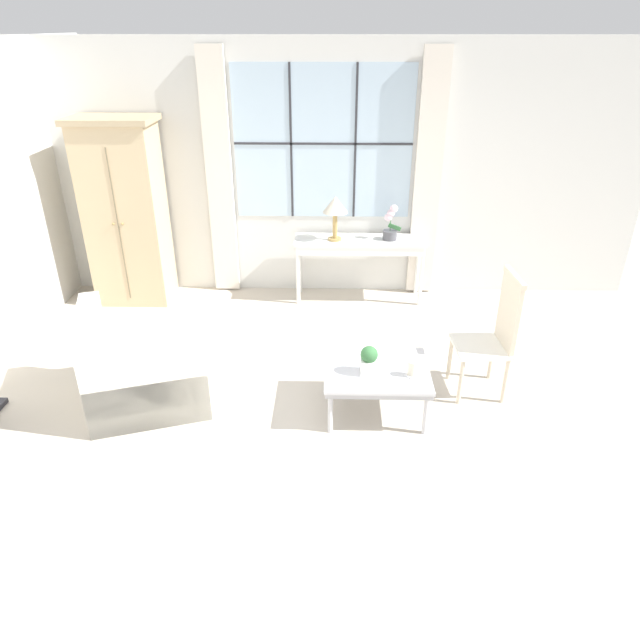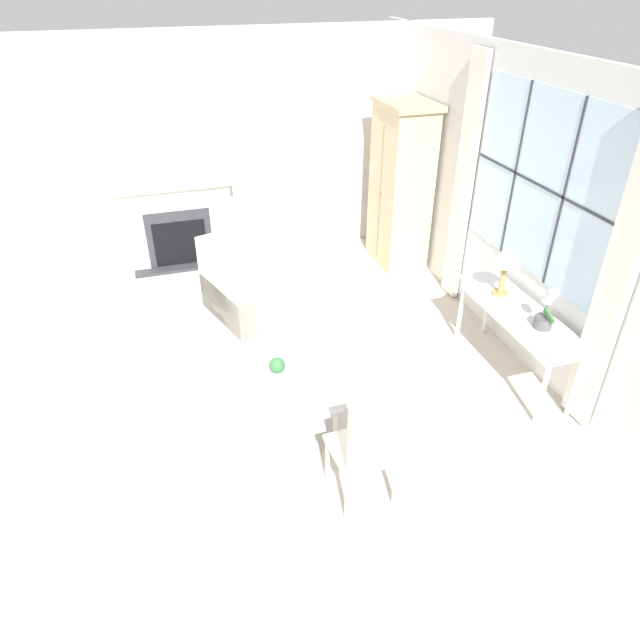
% 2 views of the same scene
% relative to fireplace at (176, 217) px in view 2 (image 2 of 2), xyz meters
% --- Properties ---
extents(ground_plane, '(14.00, 14.00, 0.00)m').
position_rel_fireplace_xyz_m(ground_plane, '(2.91, 0.06, -0.66)').
color(ground_plane, '#BCB2A3').
extents(wall_back_windowed, '(7.20, 0.14, 2.80)m').
position_rel_fireplace_xyz_m(wall_back_windowed, '(2.91, 3.08, 0.74)').
color(wall_back_windowed, silver).
rests_on(wall_back_windowed, ground_plane).
extents(wall_left, '(0.06, 7.20, 2.80)m').
position_rel_fireplace_xyz_m(wall_left, '(-0.12, 0.66, 0.74)').
color(wall_left, silver).
rests_on(wall_left, ground_plane).
extents(fireplace, '(0.34, 1.45, 2.05)m').
position_rel_fireplace_xyz_m(fireplace, '(0.00, 0.00, 0.00)').
color(fireplace, '#2D2D33').
rests_on(fireplace, ground_plane).
extents(armoire, '(0.89, 0.59, 2.05)m').
position_rel_fireplace_xyz_m(armoire, '(0.73, 2.74, 0.37)').
color(armoire, tan).
rests_on(armoire, ground_plane).
extents(console_table, '(1.48, 0.41, 0.74)m').
position_rel_fireplace_xyz_m(console_table, '(3.33, 2.79, -0.01)').
color(console_table, white).
rests_on(console_table, ground_plane).
extents(table_lamp, '(0.27, 0.27, 0.50)m').
position_rel_fireplace_xyz_m(table_lamp, '(3.05, 2.76, 0.45)').
color(table_lamp, '#9E7F47').
rests_on(table_lamp, console_table).
extents(potted_orchid, '(0.20, 0.16, 0.40)m').
position_rel_fireplace_xyz_m(potted_orchid, '(3.67, 2.79, 0.23)').
color(potted_orchid, '#4C4C51').
rests_on(potted_orchid, console_table).
extents(armchair_upholstered, '(1.18, 1.17, 0.86)m').
position_rel_fireplace_xyz_m(armchair_upholstered, '(1.43, 0.69, -0.38)').
color(armchair_upholstered, silver).
rests_on(armchair_upholstered, ground_plane).
extents(side_chair_wooden, '(0.47, 0.47, 1.11)m').
position_rel_fireplace_xyz_m(side_chair_wooden, '(4.41, 0.90, -0.06)').
color(side_chair_wooden, white).
rests_on(side_chair_wooden, ground_plane).
extents(coffee_table, '(0.85, 0.70, 0.41)m').
position_rel_fireplace_xyz_m(coffee_table, '(3.40, 0.58, -0.30)').
color(coffee_table, '#BCBCC1').
rests_on(coffee_table, ground_plane).
extents(potted_plant_small, '(0.14, 0.14, 0.24)m').
position_rel_fireplace_xyz_m(potted_plant_small, '(3.33, 0.51, -0.13)').
color(potted_plant_small, white).
rests_on(potted_plant_small, coffee_table).
extents(pillar_candle, '(0.10, 0.10, 0.14)m').
position_rel_fireplace_xyz_m(pillar_candle, '(3.67, 0.48, -0.19)').
color(pillar_candle, silver).
rests_on(pillar_candle, coffee_table).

